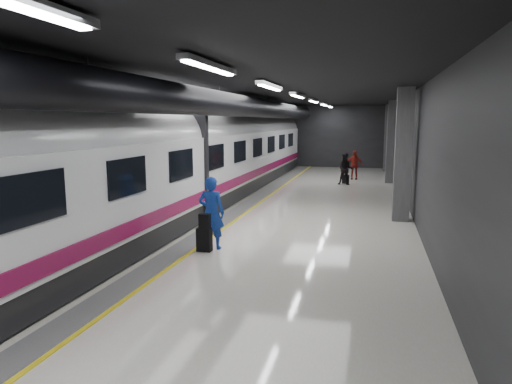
% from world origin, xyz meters
% --- Properties ---
extents(ground, '(40.00, 40.00, 0.00)m').
position_xyz_m(ground, '(0.00, 0.00, 0.00)').
color(ground, white).
rests_on(ground, ground).
extents(platform_hall, '(10.02, 40.02, 4.51)m').
position_xyz_m(platform_hall, '(-0.29, 0.96, 3.54)').
color(platform_hall, black).
rests_on(platform_hall, ground).
extents(train, '(3.05, 38.00, 4.05)m').
position_xyz_m(train, '(-3.25, -0.00, 2.07)').
color(train, black).
rests_on(train, ground).
extents(traveler_main, '(0.72, 0.47, 1.95)m').
position_xyz_m(traveler_main, '(-0.55, -2.93, 0.98)').
color(traveler_main, blue).
rests_on(traveler_main, ground).
extents(suitcase_main, '(0.38, 0.24, 0.62)m').
position_xyz_m(suitcase_main, '(-0.65, -3.23, 0.31)').
color(suitcase_main, black).
rests_on(suitcase_main, ground).
extents(shoulder_bag, '(0.29, 0.16, 0.39)m').
position_xyz_m(shoulder_bag, '(-0.62, -3.26, 0.82)').
color(shoulder_bag, black).
rests_on(shoulder_bag, suitcase_main).
extents(traveler_far_a, '(0.88, 0.71, 1.70)m').
position_xyz_m(traveler_far_a, '(2.19, 10.49, 0.85)').
color(traveler_far_a, black).
rests_on(traveler_far_a, ground).
extents(traveler_far_b, '(1.00, 0.43, 1.70)m').
position_xyz_m(traveler_far_b, '(2.53, 13.03, 0.85)').
color(traveler_far_b, maroon).
rests_on(traveler_far_b, ground).
extents(suitcase_far, '(0.38, 0.33, 0.48)m').
position_xyz_m(suitcase_far, '(2.17, 11.03, 0.24)').
color(suitcase_far, black).
rests_on(suitcase_far, ground).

